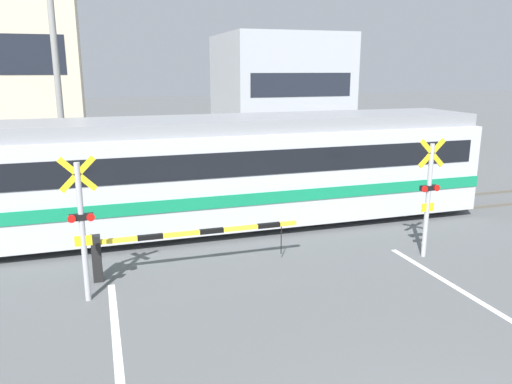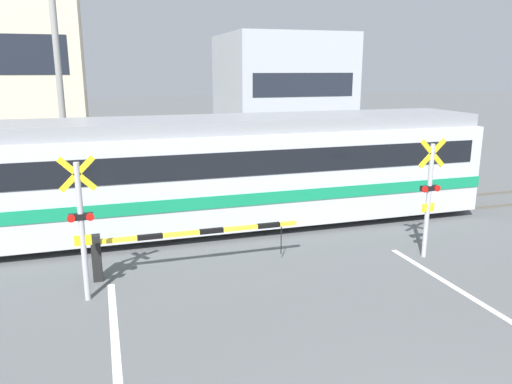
{
  "view_description": "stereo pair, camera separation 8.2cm",
  "coord_description": "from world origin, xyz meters",
  "views": [
    {
      "loc": [
        -3.47,
        -2.83,
        4.42
      ],
      "look_at": [
        0.0,
        7.98,
        1.6
      ],
      "focal_mm": 35.0,
      "sensor_mm": 36.0,
      "label": 1
    },
    {
      "loc": [
        -3.39,
        -2.85,
        4.42
      ],
      "look_at": [
        0.0,
        7.98,
        1.6
      ],
      "focal_mm": 35.0,
      "sensor_mm": 36.0,
      "label": 2
    }
  ],
  "objects": [
    {
      "name": "rail_track_far",
      "position": [
        0.0,
        11.25,
        0.04
      ],
      "size": [
        50.0,
        0.1,
        0.08
      ],
      "color": "#5B564C",
      "rests_on": "ground_plane"
    },
    {
      "name": "crossing_barrier_near",
      "position": [
        -2.31,
        7.63,
        0.71
      ],
      "size": [
        4.63,
        0.2,
        1.02
      ],
      "color": "black",
      "rests_on": "ground_plane"
    },
    {
      "name": "crossing_signal_right",
      "position": [
        3.86,
        6.73,
        1.57
      ],
      "size": [
        0.68,
        0.15,
        2.86
      ],
      "color": "#B2B2B7",
      "rests_on": "ground_plane"
    },
    {
      "name": "building_left_of_street",
      "position": [
        -7.68,
        26.85,
        4.59
      ],
      "size": [
        7.35,
        7.31,
        9.17
      ],
      "color": "beige",
      "rests_on": "ground_plane"
    },
    {
      "name": "crossing_signal_left",
      "position": [
        -3.86,
        6.73,
        1.57
      ],
      "size": [
        0.68,
        0.15,
        2.86
      ],
      "color": "#B2B2B7",
      "rests_on": "ground_plane"
    },
    {
      "name": "rail_track_near",
      "position": [
        0.0,
        9.81,
        0.04
      ],
      "size": [
        50.0,
        0.1,
        0.08
      ],
      "color": "#5B564C",
      "rests_on": "ground_plane"
    },
    {
      "name": "commuter_train",
      "position": [
        -1.96,
        10.53,
        1.67
      ],
      "size": [
        18.73,
        2.82,
        3.11
      ],
      "color": "silver",
      "rests_on": "ground_plane"
    },
    {
      "name": "crossing_barrier_far",
      "position": [
        2.31,
        13.43,
        0.71
      ],
      "size": [
        4.63,
        0.2,
        1.02
      ],
      "color": "black",
      "rests_on": "ground_plane"
    },
    {
      "name": "building_right_of_street",
      "position": [
        7.54,
        26.85,
        3.21
      ],
      "size": [
        7.08,
        7.31,
        6.43
      ],
      "color": "#B2B7BC",
      "rests_on": "ground_plane"
    },
    {
      "name": "utility_pole_streetside",
      "position": [
        -4.61,
        15.93,
        3.53
      ],
      "size": [
        0.22,
        0.22,
        7.06
      ],
      "color": "gray",
      "rests_on": "ground_plane"
    }
  ]
}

